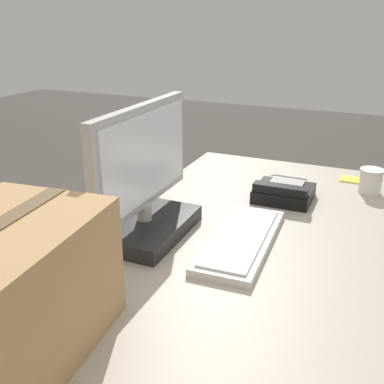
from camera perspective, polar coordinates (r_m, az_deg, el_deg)
name	(u,v)px	position (r m, az deg, el deg)	size (l,w,h in m)	color
office_desk	(234,360)	(1.49, 5.35, -20.49)	(1.80, 0.90, 0.75)	#A89E8E
monitor	(144,189)	(1.33, -6.14, 0.43)	(0.50, 0.24, 0.39)	black
keyboard	(241,240)	(1.33, 6.24, -6.03)	(0.45, 0.19, 0.03)	silver
desk_phone	(283,192)	(1.65, 11.54, -0.05)	(0.19, 0.20, 0.08)	black
paper_cup_right	(371,181)	(1.80, 21.75, 1.32)	(0.09, 0.09, 0.09)	white
spoon	(283,176)	(1.90, 11.49, 2.03)	(0.02, 0.16, 0.00)	#B2B2B7
cardboard_box	(2,296)	(0.93, -22.94, -12.04)	(0.44, 0.33, 0.28)	tan
sticky_note_pad	(350,179)	(1.93, 19.46, 1.52)	(0.07, 0.07, 0.01)	#E5DB4C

